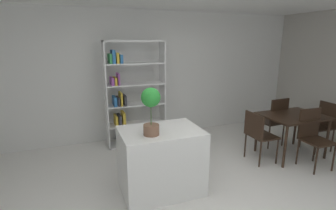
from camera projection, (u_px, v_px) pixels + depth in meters
ground_plane at (198, 208)px, 3.18m from camera, size 10.15×10.15×0.00m
back_partition at (141, 76)px, 5.31m from camera, size 7.37×0.06×2.63m
kitchen_island at (161, 160)px, 3.47m from camera, size 1.07×0.76×0.88m
potted_plant_on_island at (151, 107)px, 3.10m from camera, size 0.24×0.24×0.60m
open_bookshelf at (130, 95)px, 4.92m from camera, size 1.15×0.35×2.03m
dining_table at (293, 119)px, 4.51m from camera, size 1.06×0.81×0.76m
dining_chair_window_side at (323, 122)px, 4.79m from camera, size 0.47×0.43×0.91m
dining_chair_far at (275, 118)px, 4.92m from camera, size 0.45×0.43×0.97m
dining_chair_island_side at (258, 132)px, 4.29m from camera, size 0.41×0.46×0.87m
dining_chair_near at (313, 133)px, 4.15m from camera, size 0.44×0.44×0.95m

